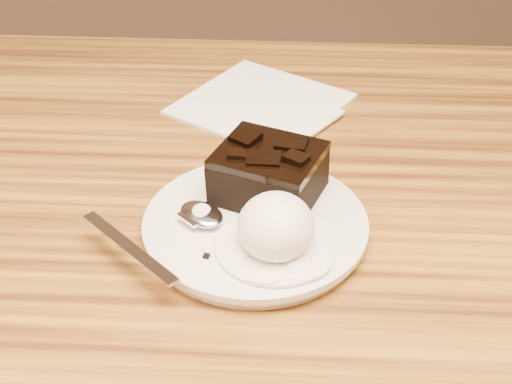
# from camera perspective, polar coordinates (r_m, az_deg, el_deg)

# --- Properties ---
(plate) EXTENTS (0.20, 0.20, 0.02)m
(plate) POSITION_cam_1_polar(r_m,az_deg,el_deg) (0.63, -0.05, -2.88)
(plate) COLOR silver
(plate) RESTS_ON dining_table
(brownie) EXTENTS (0.11, 0.11, 0.04)m
(brownie) POSITION_cam_1_polar(r_m,az_deg,el_deg) (0.64, 1.03, 1.32)
(brownie) COLOR black
(brownie) RESTS_ON plate
(ice_cream_scoop) EXTENTS (0.06, 0.07, 0.05)m
(ice_cream_scoop) POSITION_cam_1_polar(r_m,az_deg,el_deg) (0.58, 1.61, -2.81)
(ice_cream_scoop) COLOR white
(ice_cream_scoop) RESTS_ON plate
(melt_puddle) EXTENTS (0.10, 0.10, 0.00)m
(melt_puddle) POSITION_cam_1_polar(r_m,az_deg,el_deg) (0.59, 1.58, -4.42)
(melt_puddle) COLOR silver
(melt_puddle) RESTS_ON plate
(spoon) EXTENTS (0.15, 0.15, 0.01)m
(spoon) POSITION_cam_1_polar(r_m,az_deg,el_deg) (0.62, -4.44, -1.91)
(spoon) COLOR silver
(spoon) RESTS_ON plate
(napkin) EXTENTS (0.23, 0.23, 0.01)m
(napkin) POSITION_cam_1_polar(r_m,az_deg,el_deg) (0.83, 0.42, 7.26)
(napkin) COLOR white
(napkin) RESTS_ON dining_table
(crumb_a) EXTENTS (0.01, 0.01, 0.00)m
(crumb_a) POSITION_cam_1_polar(r_m,az_deg,el_deg) (0.60, 0.67, -4.18)
(crumb_a) COLOR black
(crumb_a) RESTS_ON plate
(crumb_b) EXTENTS (0.01, 0.01, 0.00)m
(crumb_b) POSITION_cam_1_polar(r_m,az_deg,el_deg) (0.59, -4.04, -5.21)
(crumb_b) COLOR black
(crumb_b) RESTS_ON plate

